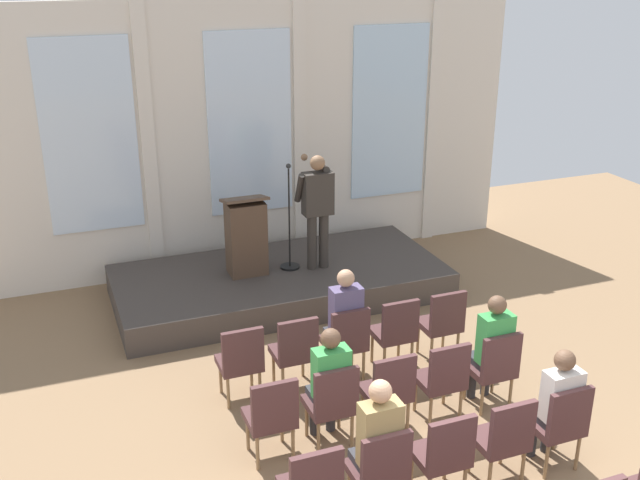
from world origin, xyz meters
TOP-DOWN VIEW (x-y plane):
  - rear_partition at (0.04, 6.85)m, footprint 8.72×0.14m
  - stage_platform at (0.00, 5.48)m, footprint 4.67×2.15m
  - speaker at (0.54, 5.38)m, footprint 0.51×0.69m
  - mic_stand at (0.16, 5.49)m, footprint 0.28×0.28m
  - lectern at (-0.46, 5.55)m, footprint 0.60×0.48m
  - chair_r0_c0 at (-1.25, 3.03)m, footprint 0.46×0.44m
  - chair_r0_c1 at (-0.63, 3.03)m, footprint 0.46×0.44m
  - chair_r0_c2 at (0.00, 3.03)m, footprint 0.46×0.44m
  - audience_r0_c2 at (0.00, 3.11)m, footprint 0.36×0.39m
  - chair_r0_c3 at (0.63, 3.03)m, footprint 0.46×0.44m
  - chair_r0_c4 at (1.25, 3.03)m, footprint 0.46×0.44m
  - chair_r1_c0 at (-1.25, 1.93)m, footprint 0.46×0.44m
  - chair_r1_c1 at (-0.63, 1.93)m, footprint 0.46×0.44m
  - audience_r1_c1 at (-0.63, 2.01)m, footprint 0.36×0.39m
  - chair_r1_c2 at (0.00, 1.93)m, footprint 0.46×0.44m
  - chair_r1_c3 at (0.63, 1.93)m, footprint 0.46×0.44m
  - chair_r1_c4 at (1.25, 1.93)m, footprint 0.46×0.44m
  - audience_r1_c4 at (1.25, 2.01)m, footprint 0.36×0.39m
  - chair_r2_c1 at (-0.63, 0.82)m, footprint 0.46×0.44m
  - audience_r2_c1 at (-0.63, 0.90)m, footprint 0.36×0.39m
  - chair_r2_c2 at (0.00, 0.82)m, footprint 0.46×0.44m
  - chair_r2_c3 at (0.63, 0.82)m, footprint 0.46×0.44m
  - chair_r2_c4 at (1.25, 0.82)m, footprint 0.46×0.44m
  - audience_r2_c4 at (1.25, 0.90)m, footprint 0.36×0.39m

SIDE VIEW (x-z plane):
  - stage_platform at x=0.00m, z-range 0.00..0.41m
  - chair_r0_c0 at x=-1.25m, z-range 0.06..1.00m
  - chair_r0_c1 at x=-0.63m, z-range 0.06..1.00m
  - chair_r0_c2 at x=0.00m, z-range 0.06..1.00m
  - chair_r0_c3 at x=0.63m, z-range 0.06..1.00m
  - chair_r0_c4 at x=1.25m, z-range 0.06..1.00m
  - chair_r1_c0 at x=-1.25m, z-range 0.06..1.00m
  - chair_r1_c1 at x=-0.63m, z-range 0.06..1.00m
  - chair_r1_c2 at x=0.00m, z-range 0.06..1.00m
  - chair_r1_c3 at x=0.63m, z-range 0.06..1.00m
  - chair_r1_c4 at x=1.25m, z-range 0.06..1.00m
  - chair_r2_c1 at x=-0.63m, z-range 0.06..1.00m
  - chair_r2_c2 at x=0.00m, z-range 0.06..1.00m
  - chair_r2_c3 at x=0.63m, z-range 0.06..1.00m
  - chair_r2_c4 at x=1.25m, z-range 0.06..1.00m
  - audience_r2_c4 at x=1.25m, z-range 0.07..1.35m
  - audience_r1_c1 at x=-0.63m, z-range 0.07..1.38m
  - audience_r1_c4 at x=1.25m, z-range 0.07..1.40m
  - mic_stand at x=0.16m, z-range -0.04..1.52m
  - audience_r0_c2 at x=0.00m, z-range 0.07..1.45m
  - audience_r2_c1 at x=-0.63m, z-range 0.07..1.45m
  - lectern at x=-0.46m, z-range 0.38..1.54m
  - speaker at x=0.54m, z-range 0.54..2.20m
  - rear_partition at x=0.04m, z-range 0.02..4.10m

